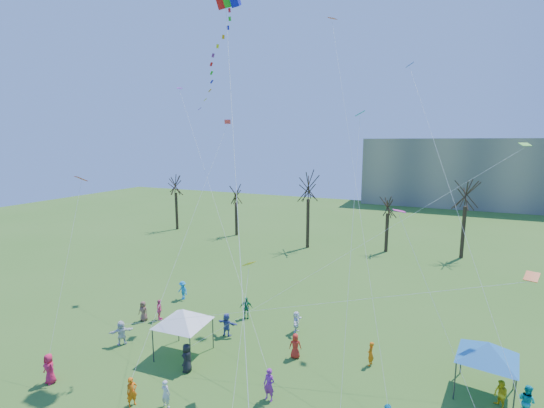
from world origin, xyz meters
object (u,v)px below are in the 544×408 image
at_px(canopy_tent_white, 183,316).
at_px(canopy_tent_blue, 488,350).
at_px(big_box_kite, 219,62).
at_px(distant_building, 508,174).

distance_m(canopy_tent_white, canopy_tent_blue, 18.56).
xyz_separation_m(big_box_kite, canopy_tent_white, (-0.96, -3.65, -16.83)).
bearing_deg(canopy_tent_white, distant_building, 69.37).
distance_m(distant_building, big_box_kite, 78.45).
relative_size(distant_building, canopy_tent_white, 13.73).
relative_size(canopy_tent_white, canopy_tent_blue, 1.03).
bearing_deg(canopy_tent_white, canopy_tent_blue, 11.19).
relative_size(distant_building, canopy_tent_blue, 14.08).
xyz_separation_m(big_box_kite, canopy_tent_blue, (17.24, -0.05, -16.87)).
xyz_separation_m(distant_building, canopy_tent_blue, (-10.43, -72.45, -4.76)).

